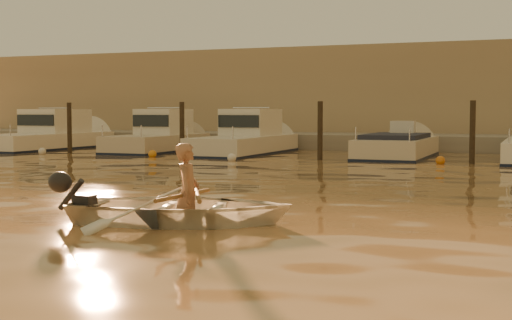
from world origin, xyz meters
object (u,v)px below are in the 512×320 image
at_px(dinghy, 181,208).
at_px(moored_boat_1, 157,136).
at_px(moored_boat_3, 397,151).
at_px(waterfront_building, 398,97).
at_px(moored_boat_2, 245,138).
at_px(person, 188,193).
at_px(moored_boat_0, 46,135).

height_order(dinghy, moored_boat_1, moored_boat_1).
relative_size(moored_boat_3, waterfront_building, 0.14).
relative_size(moored_boat_2, waterfront_building, 0.16).
height_order(dinghy, moored_boat_3, moored_boat_3).
relative_size(person, moored_boat_1, 0.23).
xyz_separation_m(dinghy, moored_boat_0, (-15.25, 16.25, 0.40)).
xyz_separation_m(person, waterfront_building, (-1.95, 27.22, 1.95)).
height_order(moored_boat_0, moored_boat_2, same).
distance_m(person, moored_boat_0, 22.33).
xyz_separation_m(dinghy, moored_boat_3, (0.17, 16.25, 0.00)).
distance_m(moored_boat_1, waterfront_building, 13.60).
relative_size(moored_boat_1, waterfront_building, 0.14).
bearing_deg(moored_boat_2, moored_boat_1, 180.00).
distance_m(dinghy, moored_boat_2, 17.24).
relative_size(dinghy, moored_boat_0, 0.42).
xyz_separation_m(moored_boat_2, moored_boat_3, (5.94, 0.00, -0.40)).
bearing_deg(moored_boat_2, person, -70.12).
bearing_deg(moored_boat_1, person, -58.98).
bearing_deg(waterfront_building, moored_boat_0, -140.60).
bearing_deg(moored_boat_0, moored_boat_1, 0.00).
distance_m(person, moored_boat_3, 16.22).
height_order(dinghy, person, person).
bearing_deg(person, moored_boat_1, 15.22).
bearing_deg(person, moored_boat_0, 27.61).
relative_size(moored_boat_0, moored_boat_2, 1.07).
bearing_deg(moored_boat_3, waterfront_building, 100.44).
xyz_separation_m(moored_boat_0, waterfront_building, (13.39, 11.00, 1.77)).
bearing_deg(waterfront_building, moored_boat_2, -109.58).
bearing_deg(dinghy, person, -90.00).
xyz_separation_m(dinghy, person, (0.10, 0.03, 0.22)).
xyz_separation_m(moored_boat_2, waterfront_building, (3.91, 11.00, 1.77)).
distance_m(moored_boat_3, waterfront_building, 11.39).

